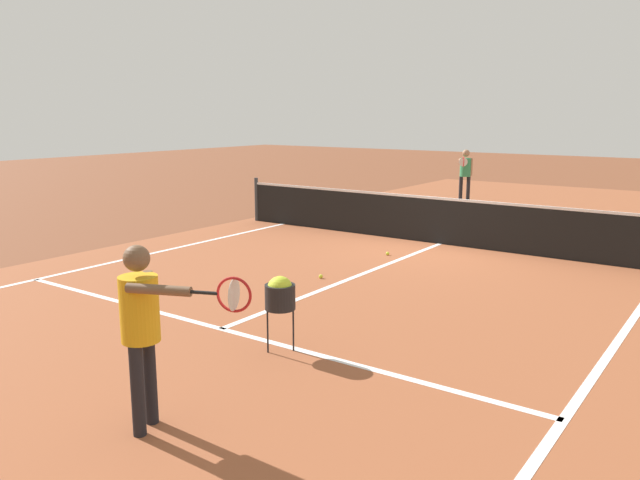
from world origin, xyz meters
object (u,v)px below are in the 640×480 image
object	(u,v)px
net	(441,220)
tennis_ball_mid_court	(321,276)
player_far	(465,170)
tennis_ball_near_net	(388,254)
ball_hopper	(280,294)
player_near	(143,318)

from	to	relation	value
net	tennis_ball_mid_court	world-z (taller)	net
player_far	tennis_ball_near_net	distance (m)	7.92
tennis_ball_mid_court	tennis_ball_near_net	xyz separation A→B (m)	(0.05, 2.12, 0.00)
ball_hopper	tennis_ball_near_net	distance (m)	5.24
net	ball_hopper	xyz separation A→B (m)	(1.08, -6.56, 0.18)
player_far	tennis_ball_near_net	bearing A→B (deg)	-77.61
player_near	player_far	size ratio (longest dim) A/B	1.01
player_near	tennis_ball_mid_court	size ratio (longest dim) A/B	24.19
player_far	tennis_ball_mid_court	world-z (taller)	player_far
net	player_far	distance (m)	6.47
tennis_ball_mid_court	tennis_ball_near_net	bearing A→B (deg)	88.66
net	player_near	bearing A→B (deg)	-81.52
net	player_near	distance (m)	8.70
ball_hopper	tennis_ball_mid_court	distance (m)	3.31
ball_hopper	net	bearing A→B (deg)	99.32
net	tennis_ball_near_net	world-z (taller)	net
player_far	tennis_ball_mid_court	distance (m)	9.98
player_near	ball_hopper	size ratio (longest dim) A/B	1.83
player_far	tennis_ball_mid_court	xyz separation A→B (m)	(1.64, -9.80, -0.94)
player_near	tennis_ball_near_net	distance (m)	7.29
tennis_ball_near_net	ball_hopper	bearing A→B (deg)	-73.98
net	tennis_ball_near_net	xyz separation A→B (m)	(-0.36, -1.56, -0.46)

